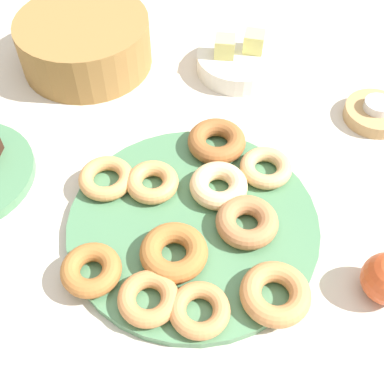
% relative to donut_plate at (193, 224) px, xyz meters
% --- Properties ---
extents(ground_plane, '(2.40, 2.40, 0.00)m').
position_rel_donut_plate_xyz_m(ground_plane, '(0.00, 0.00, -0.01)').
color(ground_plane, beige).
extents(donut_plate, '(0.36, 0.36, 0.01)m').
position_rel_donut_plate_xyz_m(donut_plate, '(0.00, 0.00, 0.00)').
color(donut_plate, '#4C7F56').
rests_on(donut_plate, ground_plane).
extents(donut_0, '(0.12, 0.12, 0.03)m').
position_rel_donut_plate_xyz_m(donut_0, '(-0.03, -0.06, 0.02)').
color(donut_0, '#AD6B33').
rests_on(donut_0, donut_plate).
extents(donut_1, '(0.09, 0.09, 0.02)m').
position_rel_donut_plate_xyz_m(donut_1, '(0.00, -0.14, 0.02)').
color(donut_1, '#C6844C').
rests_on(donut_1, donut_plate).
extents(donut_2, '(0.11, 0.11, 0.03)m').
position_rel_donut_plate_xyz_m(donut_2, '(-0.14, -0.08, 0.02)').
color(donut_2, '#AD6B33').
rests_on(donut_2, donut_plate).
extents(donut_3, '(0.12, 0.12, 0.03)m').
position_rel_donut_plate_xyz_m(donut_3, '(0.04, 0.05, 0.02)').
color(donut_3, '#EABC84').
rests_on(donut_3, donut_plate).
extents(donut_4, '(0.09, 0.09, 0.02)m').
position_rel_donut_plate_xyz_m(donut_4, '(0.12, 0.09, 0.02)').
color(donut_4, tan).
rests_on(donut_4, donut_plate).
extents(donut_5, '(0.12, 0.12, 0.03)m').
position_rel_donut_plate_xyz_m(donut_5, '(0.07, -0.02, 0.02)').
color(donut_5, '#B27547').
rests_on(donut_5, donut_plate).
extents(donut_6, '(0.11, 0.11, 0.02)m').
position_rel_donut_plate_xyz_m(donut_6, '(-0.06, 0.07, 0.02)').
color(donut_6, tan).
rests_on(donut_6, donut_plate).
extents(donut_7, '(0.09, 0.09, 0.02)m').
position_rel_donut_plate_xyz_m(donut_7, '(-0.13, 0.08, 0.02)').
color(donut_7, tan).
rests_on(donut_7, donut_plate).
extents(donut_8, '(0.11, 0.11, 0.02)m').
position_rel_donut_plate_xyz_m(donut_8, '(-0.06, -0.12, 0.02)').
color(donut_8, '#C6844C').
rests_on(donut_8, donut_plate).
extents(donut_9, '(0.13, 0.13, 0.03)m').
position_rel_donut_plate_xyz_m(donut_9, '(0.05, 0.14, 0.02)').
color(donut_9, '#995B2D').
rests_on(donut_9, donut_plate).
extents(donut_10, '(0.13, 0.13, 0.03)m').
position_rel_donut_plate_xyz_m(donut_10, '(0.10, -0.13, 0.02)').
color(donut_10, '#C6844C').
rests_on(donut_10, donut_plate).
extents(candle_holder, '(0.10, 0.10, 0.02)m').
position_rel_donut_plate_xyz_m(candle_holder, '(0.33, 0.21, 0.00)').
color(candle_holder, tan).
rests_on(candle_holder, ground_plane).
extents(tealight, '(0.05, 0.05, 0.02)m').
position_rel_donut_plate_xyz_m(tealight, '(0.33, 0.21, 0.02)').
color(tealight, silver).
rests_on(tealight, candle_holder).
extents(basket, '(0.32, 0.32, 0.09)m').
position_rel_donut_plate_xyz_m(basket, '(-0.18, 0.39, 0.04)').
color(basket, olive).
rests_on(basket, ground_plane).
extents(fruit_bowl, '(0.16, 0.16, 0.04)m').
position_rel_donut_plate_xyz_m(fruit_bowl, '(0.10, 0.36, 0.01)').
color(fruit_bowl, silver).
rests_on(fruit_bowl, ground_plane).
extents(melon_chunk_left, '(0.04, 0.04, 0.04)m').
position_rel_donut_plate_xyz_m(melon_chunk_left, '(0.08, 0.36, 0.05)').
color(melon_chunk_left, '#DBD67A').
rests_on(melon_chunk_left, fruit_bowl).
extents(melon_chunk_right, '(0.04, 0.04, 0.04)m').
position_rel_donut_plate_xyz_m(melon_chunk_right, '(0.13, 0.37, 0.05)').
color(melon_chunk_right, '#DBD67A').
rests_on(melon_chunk_right, fruit_bowl).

